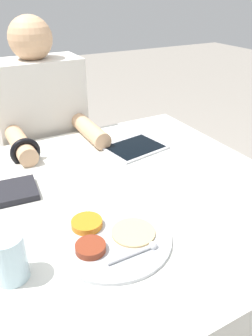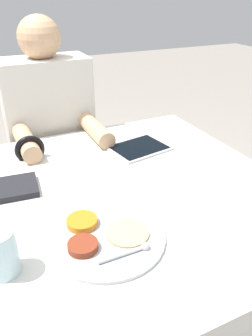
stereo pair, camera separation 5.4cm
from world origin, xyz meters
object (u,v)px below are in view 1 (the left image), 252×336
Objects in this scene: thali_tray at (110,237)px; person_diner at (47,158)px; drinking_glass at (9,258)px; tablet_device at (135,148)px; red_notebook at (10,192)px.

thali_tray is 0.85m from person_diner.
tablet_device is at bearing 37.89° from drinking_glass.
red_notebook is at bearing 79.71° from drinking_glass.
tablet_device is at bearing 11.39° from red_notebook.
drinking_glass reaches higher than thali_tray.
drinking_glass is (-0.56, -0.44, 0.05)m from tablet_device.
thali_tray is at bearing -94.27° from person_diner.
tablet_device is at bearing 53.38° from thali_tray.
drinking_glass reaches higher than tablet_device.
thali_tray is 0.25m from drinking_glass.
person_diner is at bearing 122.98° from tablet_device.
person_diner is 0.92m from drinking_glass.
drinking_glass is at bearing -109.99° from person_diner.
thali_tray is 0.25× the size of person_diner.
tablet_device is at bearing -57.02° from person_diner.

